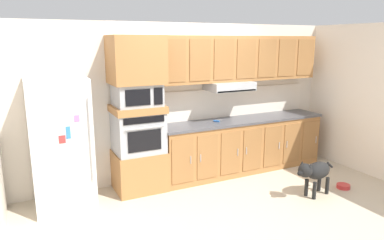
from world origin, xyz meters
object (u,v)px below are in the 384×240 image
object	(u,v)px
dog	(315,172)
dog_food_bowl	(343,186)
microwave	(137,95)
refrigerator	(61,144)
screwdriver	(217,121)
built_in_oven	(138,132)

from	to	relation	value
dog	dog_food_bowl	distance (m)	0.71
microwave	refrigerator	bearing A→B (deg)	-176.47
screwdriver	dog_food_bowl	distance (m)	2.20
microwave	dog	distance (m)	2.81
built_in_oven	dog	xyz separation A→B (m)	(2.20, -1.36, -0.53)
microwave	screwdriver	size ratio (longest dim) A/B	3.82
built_in_oven	screwdriver	bearing A→B (deg)	0.18
dog	microwave	bearing A→B (deg)	-41.33
built_in_oven	microwave	distance (m)	0.56
microwave	dog	bearing A→B (deg)	-31.75
microwave	dog_food_bowl	world-z (taller)	microwave
built_in_oven	dog_food_bowl	xyz separation A→B (m)	(2.82, -1.36, -0.87)
built_in_oven	microwave	size ratio (longest dim) A/B	1.09
screwdriver	dog	xyz separation A→B (m)	(0.86, -1.37, -0.56)
built_in_oven	screwdriver	xyz separation A→B (m)	(1.34, 0.00, 0.03)
screwdriver	built_in_oven	bearing A→B (deg)	-179.82
screwdriver	dog	world-z (taller)	screwdriver
refrigerator	microwave	xyz separation A→B (m)	(1.10, 0.07, 0.58)
microwave	dog_food_bowl	distance (m)	3.44
dog	built_in_oven	bearing A→B (deg)	-41.33
refrigerator	built_in_oven	bearing A→B (deg)	3.53
dog	dog_food_bowl	bearing A→B (deg)	170.85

